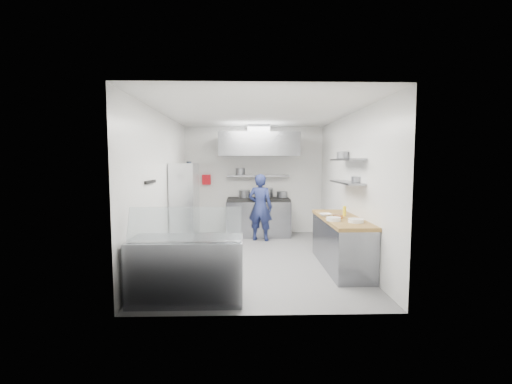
{
  "coord_description": "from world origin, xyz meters",
  "views": [
    {
      "loc": [
        -0.19,
        -6.54,
        1.87
      ],
      "look_at": [
        0.0,
        0.6,
        1.25
      ],
      "focal_mm": 24.0,
      "sensor_mm": 36.0,
      "label": 1
    }
  ],
  "objects_px": {
    "gas_range": "(258,218)",
    "chef": "(260,207)",
    "display_case": "(187,269)",
    "wire_rack": "(185,206)"
  },
  "relations": [
    {
      "from": "gas_range",
      "to": "display_case",
      "type": "height_order",
      "value": "gas_range"
    },
    {
      "from": "chef",
      "to": "display_case",
      "type": "bearing_deg",
      "value": 89.68
    },
    {
      "from": "wire_rack",
      "to": "display_case",
      "type": "xyz_separation_m",
      "value": [
        0.53,
        -2.83,
        -0.5
      ]
    },
    {
      "from": "chef",
      "to": "wire_rack",
      "type": "relative_size",
      "value": 0.87
    },
    {
      "from": "chef",
      "to": "display_case",
      "type": "relative_size",
      "value": 1.07
    },
    {
      "from": "display_case",
      "to": "chef",
      "type": "bearing_deg",
      "value": 72.38
    },
    {
      "from": "chef",
      "to": "wire_rack",
      "type": "bearing_deg",
      "value": 40.83
    },
    {
      "from": "chef",
      "to": "display_case",
      "type": "xyz_separation_m",
      "value": [
        -1.13,
        -3.55,
        -0.38
      ]
    },
    {
      "from": "gas_range",
      "to": "chef",
      "type": "relative_size",
      "value": 1.0
    },
    {
      "from": "gas_range",
      "to": "chef",
      "type": "bearing_deg",
      "value": -87.09
    }
  ]
}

